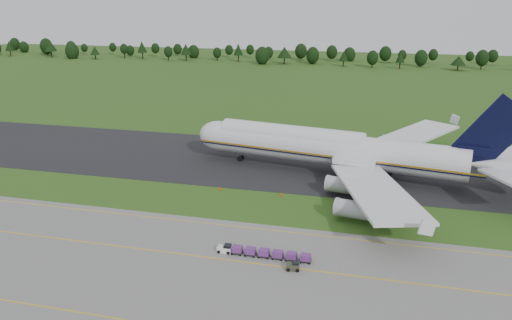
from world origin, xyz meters
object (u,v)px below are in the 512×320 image
(aircraft, at_px, (338,149))
(edge_markers, at_px, (313,198))
(utility_cart, at_px, (293,267))
(baggage_train, at_px, (262,253))

(aircraft, bearing_deg, edge_markers, -102.13)
(utility_cart, height_order, edge_markers, utility_cart)
(aircraft, height_order, baggage_train, aircraft)
(utility_cart, relative_size, edge_markers, 0.05)
(baggage_train, relative_size, edge_markers, 0.38)
(baggage_train, bearing_deg, aircraft, 79.15)
(utility_cart, bearing_deg, aircraft, 86.63)
(edge_markers, bearing_deg, utility_cart, -88.27)
(aircraft, xyz_separation_m, edge_markers, (-3.55, -16.52, -5.94))
(baggage_train, bearing_deg, edge_markers, 79.97)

